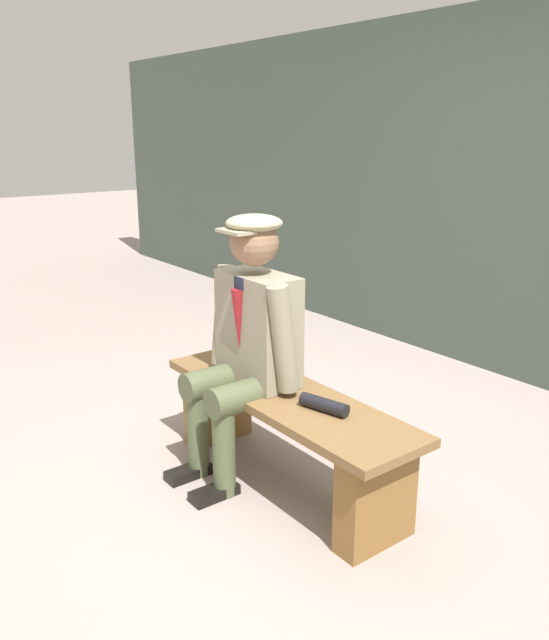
% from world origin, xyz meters
% --- Properties ---
extents(ground_plane, '(30.00, 30.00, 0.00)m').
position_xyz_m(ground_plane, '(0.00, 0.00, 0.00)').
color(ground_plane, gray).
extents(bench, '(1.51, 0.44, 0.48)m').
position_xyz_m(bench, '(0.00, 0.00, 0.32)').
color(bench, brown).
rests_on(bench, ground).
extents(seated_man, '(0.61, 0.60, 1.32)m').
position_xyz_m(seated_man, '(0.22, 0.07, 0.74)').
color(seated_man, gray).
rests_on(seated_man, ground).
extents(rolled_magazine, '(0.25, 0.12, 0.06)m').
position_xyz_m(rolled_magazine, '(-0.26, -0.01, 0.51)').
color(rolled_magazine, black).
rests_on(rolled_magazine, bench).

